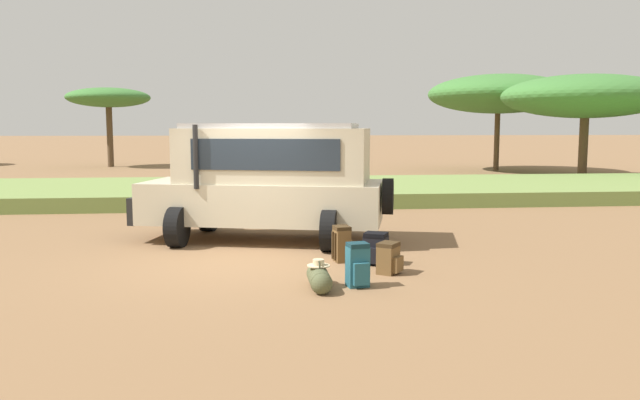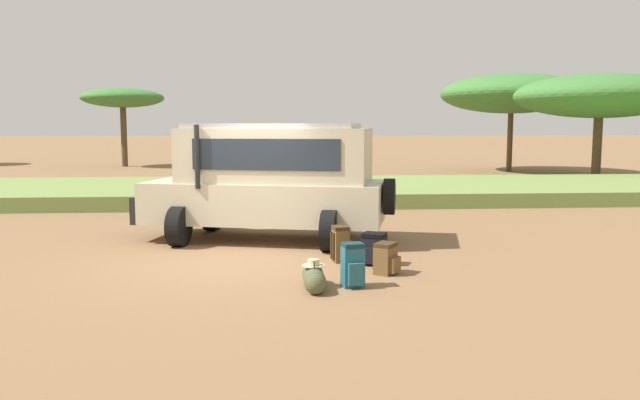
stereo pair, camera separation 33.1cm
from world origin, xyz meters
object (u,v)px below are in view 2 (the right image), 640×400
object	(u,v)px
backpack_near_rear_wheel	(374,249)
backpack_outermost	(386,259)
duffel_bag_low_black_case	(314,278)
acacia_tree_right_mid	(123,98)
safari_vehicle	(270,179)
acacia_tree_far_right	(512,94)
backpack_beside_front_wheel	(341,244)
acacia_tree_distant_right	(600,96)
backpack_cluster_center	(353,266)

from	to	relation	value
backpack_near_rear_wheel	backpack_outermost	distance (m)	0.70
duffel_bag_low_black_case	acacia_tree_right_mid	size ratio (longest dim) A/B	0.20
safari_vehicle	acacia_tree_far_right	bearing A→B (deg)	56.85
backpack_beside_front_wheel	safari_vehicle	bearing A→B (deg)	119.64
safari_vehicle	acacia_tree_distant_right	distance (m)	20.68
duffel_bag_low_black_case	backpack_cluster_center	bearing A→B (deg)	5.72
backpack_cluster_center	acacia_tree_far_right	distance (m)	26.28
safari_vehicle	acacia_tree_right_mid	world-z (taller)	acacia_tree_right_mid
backpack_outermost	acacia_tree_distant_right	size ratio (longest dim) A/B	0.07
backpack_outermost	duffel_bag_low_black_case	xyz separation A→B (m)	(-1.23, -0.84, -0.08)
safari_vehicle	duffel_bag_low_black_case	world-z (taller)	safari_vehicle
safari_vehicle	acacia_tree_distant_right	world-z (taller)	acacia_tree_distant_right
duffel_bag_low_black_case	acacia_tree_distant_right	bearing A→B (deg)	52.40
backpack_beside_front_wheel	acacia_tree_right_mid	size ratio (longest dim) A/B	0.13
acacia_tree_distant_right	duffel_bag_low_black_case	bearing A→B (deg)	-127.60
acacia_tree_distant_right	backpack_beside_front_wheel	bearing A→B (deg)	-129.30
backpack_outermost	duffel_bag_low_black_case	distance (m)	1.49
backpack_outermost	acacia_tree_right_mid	bearing A→B (deg)	110.55
backpack_beside_front_wheel	acacia_tree_right_mid	bearing A→B (deg)	110.08
backpack_cluster_center	backpack_beside_front_wheel	bearing A→B (deg)	89.38
safari_vehicle	backpack_beside_front_wheel	bearing A→B (deg)	-60.36
backpack_outermost	safari_vehicle	bearing A→B (deg)	120.56
backpack_cluster_center	acacia_tree_right_mid	world-z (taller)	acacia_tree_right_mid
backpack_outermost	duffel_bag_low_black_case	size ratio (longest dim) A/B	0.53
duffel_bag_low_black_case	acacia_tree_right_mid	xyz separation A→B (m)	(-9.42, 29.24, 3.87)
acacia_tree_right_mid	acacia_tree_distant_right	xyz separation A→B (m)	(23.52, -10.92, -0.31)
acacia_tree_right_mid	backpack_outermost	bearing A→B (deg)	-69.45
safari_vehicle	acacia_tree_far_right	xyz separation A→B (m)	(12.67, 19.40, 2.80)
backpack_beside_front_wheel	acacia_tree_far_right	bearing A→B (deg)	62.14
acacia_tree_right_mid	duffel_bag_low_black_case	bearing A→B (deg)	-72.15
backpack_cluster_center	backpack_near_rear_wheel	world-z (taller)	backpack_cluster_center
acacia_tree_far_right	backpack_outermost	bearing A→B (deg)	-115.55
backpack_near_rear_wheel	backpack_cluster_center	bearing A→B (deg)	-110.66
safari_vehicle	duffel_bag_low_black_case	bearing A→B (deg)	-80.85
backpack_cluster_center	safari_vehicle	bearing A→B (deg)	107.28
backpack_beside_front_wheel	backpack_near_rear_wheel	size ratio (longest dim) A/B	1.15
safari_vehicle	backpack_cluster_center	size ratio (longest dim) A/B	8.26
backpack_outermost	acacia_tree_far_right	bearing A→B (deg)	64.45
duffel_bag_low_black_case	acacia_tree_right_mid	bearing A→B (deg)	107.85
backpack_beside_front_wheel	acacia_tree_right_mid	xyz separation A→B (m)	(-10.02, 27.41, 3.73)
backpack_near_rear_wheel	duffel_bag_low_black_case	xyz separation A→B (m)	(-1.14, -1.54, -0.10)
acacia_tree_right_mid	acacia_tree_distant_right	distance (m)	25.93
backpack_outermost	acacia_tree_far_right	xyz separation A→B (m)	(10.79, 22.57, 3.84)
safari_vehicle	backpack_near_rear_wheel	size ratio (longest dim) A/B	9.91
acacia_tree_far_right	backpack_near_rear_wheel	bearing A→B (deg)	-116.44
duffel_bag_low_black_case	acacia_tree_far_right	bearing A→B (deg)	62.83
backpack_beside_front_wheel	backpack_near_rear_wheel	world-z (taller)	backpack_beside_front_wheel
acacia_tree_right_mid	backpack_cluster_center	bearing A→B (deg)	-71.08
acacia_tree_distant_right	backpack_cluster_center	bearing A→B (deg)	-126.52
safari_vehicle	backpack_beside_front_wheel	world-z (taller)	safari_vehicle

